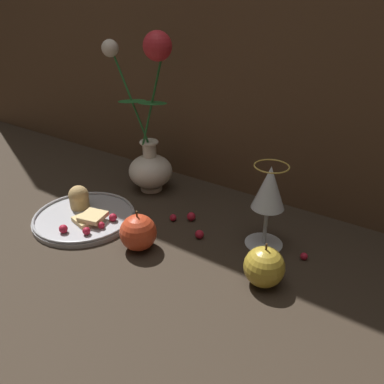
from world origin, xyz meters
TOP-DOWN VIEW (x-y plane):
  - ground_plane at (0.00, 0.00)m, footprint 2.40×2.40m
  - vase at (-0.20, 0.13)m, footprint 0.22×0.11m
  - plate_with_pastries at (-0.23, -0.07)m, footprint 0.23×0.23m
  - wine_glass at (0.15, 0.07)m, footprint 0.08×0.08m
  - apple_beside_vase at (-0.05, -0.09)m, footprint 0.07×0.07m
  - apple_near_glass at (0.20, -0.04)m, footprint 0.07×0.07m
  - berry_near_plate at (0.03, 0.01)m, footprint 0.02×0.02m
  - berry_front_center at (0.24, 0.07)m, footprint 0.01×0.01m
  - berry_by_glass_stem at (-0.02, 0.06)m, footprint 0.02×0.02m
  - berry_under_candlestick at (-0.06, 0.04)m, footprint 0.02×0.02m

SIDE VIEW (x-z plane):
  - ground_plane at x=0.00m, z-range 0.00..0.00m
  - berry_front_center at x=0.24m, z-range 0.00..0.01m
  - berry_under_candlestick at x=-0.06m, z-range 0.00..0.02m
  - berry_near_plate at x=0.03m, z-range 0.00..0.02m
  - berry_by_glass_stem at x=-0.02m, z-range 0.00..0.02m
  - plate_with_pastries at x=-0.23m, z-range -0.02..0.05m
  - apple_near_glass at x=0.20m, z-range -0.01..0.08m
  - apple_beside_vase at x=-0.05m, z-range -0.01..0.08m
  - vase at x=-0.20m, z-range -0.08..0.32m
  - wine_glass at x=0.15m, z-range 0.03..0.21m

